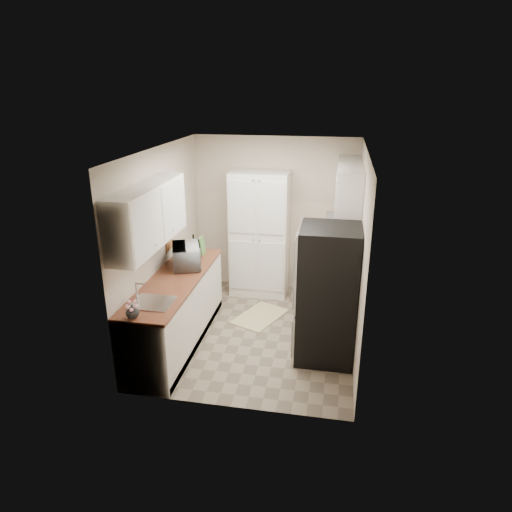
{
  "coord_description": "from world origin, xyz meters",
  "views": [
    {
      "loc": [
        1.0,
        -5.48,
        3.23
      ],
      "look_at": [
        -0.04,
        0.15,
        1.07
      ],
      "focal_mm": 32.0,
      "sensor_mm": 36.0,
      "label": 1
    }
  ],
  "objects": [
    {
      "name": "countertop_right",
      "position": [
        0.99,
        1.19,
        0.9
      ],
      "size": [
        0.63,
        0.83,
        0.04
      ],
      "primitive_type": "cube",
      "color": "brown",
      "rests_on": "base_cabinet_right"
    },
    {
      "name": "base_cabinet_left",
      "position": [
        -0.99,
        -0.43,
        0.44
      ],
      "size": [
        0.6,
        2.3,
        0.88
      ],
      "primitive_type": "cube",
      "color": "silver",
      "rests_on": "ground"
    },
    {
      "name": "microwave",
      "position": [
        -0.96,
        -0.01,
        1.07
      ],
      "size": [
        0.53,
        0.63,
        0.3
      ],
      "primitive_type": "imported",
      "rotation": [
        0.0,
        0.0,
        1.93
      ],
      "color": "#B4B4B9",
      "rests_on": "countertop_left"
    },
    {
      "name": "electric_range",
      "position": [
        0.97,
        0.39,
        0.48
      ],
      "size": [
        0.71,
        0.78,
        1.13
      ],
      "color": "#B7B7BC",
      "rests_on": "ground"
    },
    {
      "name": "wine_bottle",
      "position": [
        -1.01,
        0.44,
        1.06
      ],
      "size": [
        0.07,
        0.07,
        0.28
      ],
      "primitive_type": "cylinder",
      "color": "black",
      "rests_on": "countertop_left"
    },
    {
      "name": "fruit_basket",
      "position": [
        1.06,
        1.11,
        1.16
      ],
      "size": [
        0.28,
        0.28,
        0.1
      ],
      "primitive_type": null,
      "rotation": [
        0.0,
        0.0,
        -0.24
      ],
      "color": "#FF610D",
      "rests_on": "toaster_oven"
    },
    {
      "name": "pantry_cabinet",
      "position": [
        -0.2,
        1.32,
        1.0
      ],
      "size": [
        0.9,
        0.55,
        2.0
      ],
      "primitive_type": "cube",
      "color": "silver",
      "rests_on": "ground"
    },
    {
      "name": "flower_vase",
      "position": [
        -1.06,
        -1.5,
        0.99
      ],
      "size": [
        0.19,
        0.19,
        0.15
      ],
      "primitive_type": "imported",
      "rotation": [
        0.0,
        0.0,
        0.41
      ],
      "color": "beige",
      "rests_on": "countertop_left"
    },
    {
      "name": "refrigerator",
      "position": [
        0.94,
        -0.41,
        0.85
      ],
      "size": [
        0.7,
        0.72,
        1.7
      ],
      "primitive_type": "cube",
      "color": "#B7B7BC",
      "rests_on": "ground"
    },
    {
      "name": "toaster_oven",
      "position": [
        1.09,
        1.13,
        1.02
      ],
      "size": [
        0.32,
        0.37,
        0.19
      ],
      "primitive_type": "cube",
      "rotation": [
        0.0,
        0.0,
        -0.17
      ],
      "color": "silver",
      "rests_on": "countertop_right"
    },
    {
      "name": "base_cabinet_right",
      "position": [
        0.99,
        1.19,
        0.44
      ],
      "size": [
        0.6,
        0.8,
        0.88
      ],
      "primitive_type": "cube",
      "color": "silver",
      "rests_on": "ground"
    },
    {
      "name": "kitchen_mat",
      "position": [
        -0.04,
        0.45,
        0.01
      ],
      "size": [
        0.81,
        0.97,
        0.01
      ],
      "primitive_type": "cube",
      "rotation": [
        0.0,
        0.0,
        -0.41
      ],
      "color": "#C2BB7E",
      "rests_on": "ground"
    },
    {
      "name": "room_shell",
      "position": [
        -0.02,
        -0.01,
        1.63
      ],
      "size": [
        2.64,
        3.24,
        2.52
      ],
      "color": "beige",
      "rests_on": "ground"
    },
    {
      "name": "ground",
      "position": [
        0.0,
        0.0,
        0.0
      ],
      "size": [
        3.2,
        3.2,
        0.0
      ],
      "primitive_type": "plane",
      "color": "#7A6B56",
      "rests_on": "ground"
    },
    {
      "name": "cutting_board",
      "position": [
        -0.89,
        0.49,
        1.05
      ],
      "size": [
        0.02,
        0.21,
        0.26
      ],
      "primitive_type": "cube",
      "rotation": [
        0.0,
        0.0,
        0.03
      ],
      "color": "#4D853A",
      "rests_on": "countertop_left"
    },
    {
      "name": "countertop_left",
      "position": [
        -0.99,
        -0.43,
        0.9
      ],
      "size": [
        0.63,
        2.33,
        0.04
      ],
      "primitive_type": "cube",
      "color": "brown",
      "rests_on": "base_cabinet_left"
    }
  ]
}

